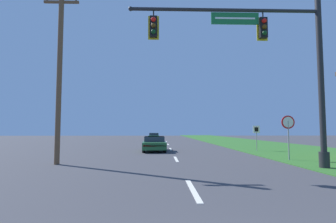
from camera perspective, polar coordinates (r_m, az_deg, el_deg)
grass_verge_right at (r=33.63m, az=18.31°, el=-6.75°), size 10.00×110.00×0.04m
road_center_line at (r=23.66m, az=0.58°, el=-8.20°), size 0.16×34.80×0.01m
signal_mast at (r=13.11m, az=22.17°, el=10.36°), size 9.02×0.47×8.07m
car_ahead at (r=21.59m, az=-2.99°, el=-7.00°), size 1.93×4.48×1.19m
far_car at (r=46.31m, az=-3.07°, el=-5.43°), size 1.82×4.34×1.19m
stop_sign at (r=16.43m, az=24.69°, el=-3.17°), size 0.76×0.07×2.50m
route_sign_post at (r=22.74m, az=18.69°, el=-4.32°), size 0.55×0.06×2.03m
utility_pole_near at (r=14.68m, az=-22.55°, el=8.40°), size 1.80×0.26×9.29m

